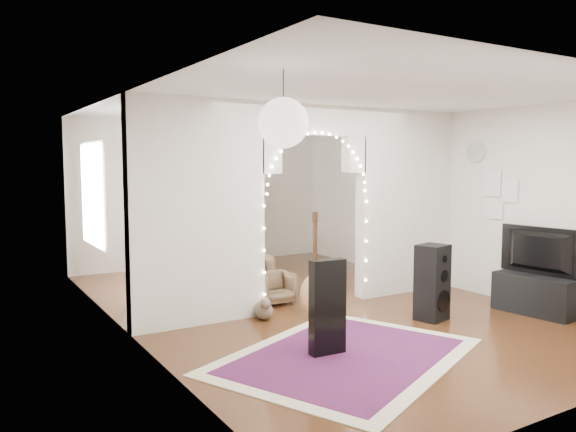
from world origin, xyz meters
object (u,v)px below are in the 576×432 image
floor_speaker (432,283)px  dining_chair_left (275,288)px  dining_table (220,237)px  acoustic_guitar (315,277)px  bookcase (218,224)px  media_console (535,295)px  dining_chair_right (256,269)px

floor_speaker → dining_chair_left: 2.13m
dining_table → dining_chair_left: size_ratio=2.73×
acoustic_guitar → bookcase: (0.42, 3.91, 0.29)m
media_console → bookcase: 5.74m
acoustic_guitar → dining_table: 2.83m
floor_speaker → dining_chair_right: 3.14m
dining_chair_left → dining_chair_right: (0.41, 1.32, 0.01)m
acoustic_guitar → dining_chair_left: 0.82m
bookcase → dining_chair_right: size_ratio=3.12×
acoustic_guitar → floor_speaker: (1.11, -0.94, -0.02)m
bookcase → dining_chair_right: bearing=-108.3°
bookcase → dining_table: bookcase is taller
acoustic_guitar → dining_chair_right: 2.10m
dining_table → dining_chair_left: bearing=-103.2°
media_console → bookcase: size_ratio=0.64×
dining_table → dining_chair_right: 0.93m
media_console → dining_chair_left: media_console is taller
acoustic_guitar → dining_chair_right: bearing=71.6°
floor_speaker → bookcase: 4.91m
media_console → dining_table: size_ratio=0.76×
dining_chair_left → dining_table: bearing=88.2°
acoustic_guitar → floor_speaker: 1.46m
media_console → dining_chair_right: (-2.18, 3.51, -0.02)m
floor_speaker → media_console: bearing=-34.2°
floor_speaker → dining_table: floor_speaker is taller
acoustic_guitar → bookcase: size_ratio=0.72×
acoustic_guitar → dining_chair_right: acoustic_guitar is taller
bookcase → dining_chair_left: size_ratio=3.21×
floor_speaker → media_console: size_ratio=0.94×
media_console → bookcase: bearing=104.1°
media_console → dining_chair_left: bearing=133.2°
media_console → dining_chair_right: media_console is taller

